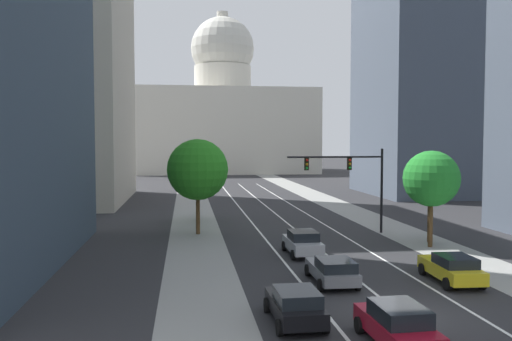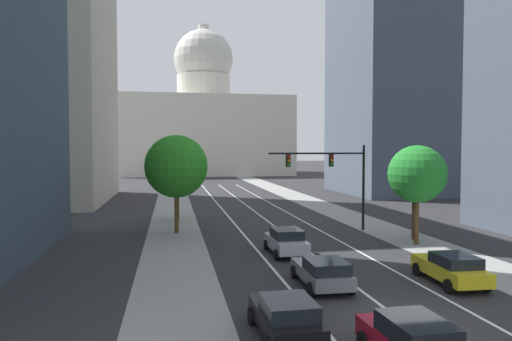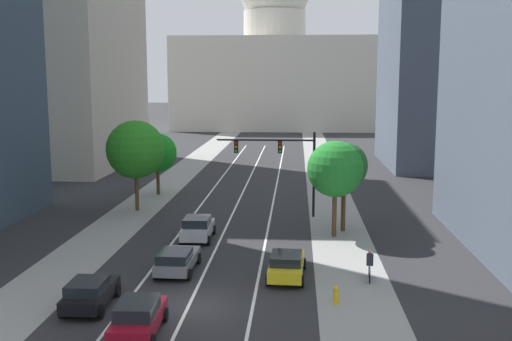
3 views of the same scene
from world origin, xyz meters
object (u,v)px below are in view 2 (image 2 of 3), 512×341
object	(u,v)px
street_tree_near_left	(176,167)
street_tree_mid_right	(417,174)
car_yellow	(451,268)
traffic_signal_mast	(334,170)
car_black	(286,317)
car_silver	(286,241)
capitol_building	(204,125)
street_tree_near_right	(415,173)
car_gray	(322,272)
street_tree_mid_left	(177,176)

from	to	relation	value
street_tree_near_left	street_tree_mid_right	bearing A→B (deg)	-24.73
car_yellow	traffic_signal_mast	xyz separation A→B (m)	(-0.56, 14.91, 3.98)
car_black	car_silver	size ratio (longest dim) A/B	0.97
street_tree_mid_right	traffic_signal_mast	bearing A→B (deg)	121.76
capitol_building	car_silver	world-z (taller)	capitol_building
street_tree_near_right	car_silver	bearing A→B (deg)	-163.15
capitol_building	street_tree_near_right	distance (m)	93.78
street_tree_near_left	street_tree_mid_right	distance (m)	17.42
capitol_building	car_gray	bearing A→B (deg)	-90.86
car_yellow	car_silver	distance (m)	9.79
car_gray	car_silver	bearing A→B (deg)	0.77
traffic_signal_mast	street_tree_mid_left	bearing A→B (deg)	145.25
street_tree_mid_right	car_yellow	bearing A→B (deg)	-109.24
traffic_signal_mast	street_tree_mid_left	world-z (taller)	traffic_signal_mast
street_tree_near_right	street_tree_mid_right	bearing A→B (deg)	-113.90
car_yellow	street_tree_mid_right	xyz separation A→B (m)	(3.13, 8.96, 3.96)
car_black	street_tree_near_right	distance (m)	20.82
car_yellow	car_black	world-z (taller)	car_yellow
street_tree_near_right	traffic_signal_mast	bearing A→B (deg)	135.87
car_silver	street_tree_mid_right	bearing A→B (deg)	-82.27
car_yellow	street_tree_near_right	size ratio (longest dim) A/B	0.71
street_tree_near_right	street_tree_near_left	bearing A→B (deg)	161.24
car_yellow	street_tree_mid_left	xyz separation A→B (m)	(-12.53, 23.22, 3.21)
street_tree_mid_left	traffic_signal_mast	bearing A→B (deg)	-34.75
capitol_building	car_black	world-z (taller)	capitol_building
car_black	street_tree_mid_left	world-z (taller)	street_tree_mid_left
capitol_building	car_yellow	world-z (taller)	capitol_building
car_gray	car_black	distance (m)	6.34
car_yellow	car_gray	distance (m)	6.22
car_silver	street_tree_mid_left	bearing A→B (deg)	21.34
car_black	street_tree_near_right	xyz separation A→B (m)	(13.16, 15.65, 3.96)
car_gray	car_silver	xyz separation A→B (m)	(0.00, 7.06, 0.08)
capitol_building	car_yellow	distance (m)	104.46
car_gray	street_tree_near_right	distance (m)	14.81
car_silver	street_tree_near_left	xyz separation A→B (m)	(-6.50, 8.67, 4.28)
car_yellow	car_black	distance (m)	10.56
street_tree_near_left	street_tree_near_right	distance (m)	17.49
car_yellow	street_tree_mid_left	bearing A→B (deg)	30.83
street_tree_mid_right	street_tree_mid_left	bearing A→B (deg)	137.68
car_black	car_silver	world-z (taller)	car_silver
car_yellow	street_tree_near_left	distance (m)	21.06
car_gray	street_tree_near_left	xyz separation A→B (m)	(-6.49, 15.73, 4.35)
car_silver	traffic_signal_mast	xyz separation A→B (m)	(5.64, 7.34, 3.94)
car_gray	traffic_signal_mast	distance (m)	15.98
car_gray	street_tree_mid_left	bearing A→B (deg)	16.39
car_silver	street_tree_mid_right	size ratio (longest dim) A/B	0.64
capitol_building	street_tree_mid_right	world-z (taller)	capitol_building
car_black	street_tree_mid_right	world-z (taller)	street_tree_mid_right
car_gray	street_tree_mid_right	bearing A→B (deg)	-47.03
car_black	street_tree_mid_left	xyz separation A→B (m)	(-3.24, 28.24, 3.21)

